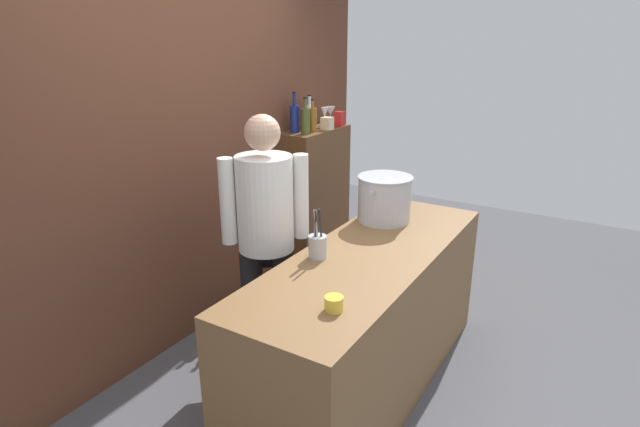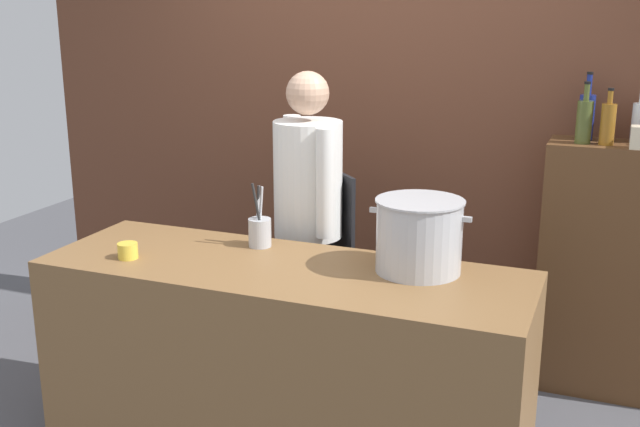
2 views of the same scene
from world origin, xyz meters
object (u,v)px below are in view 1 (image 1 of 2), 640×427
stockpot_large (385,199)px  wine_bottle_amber (313,119)px  utensil_crock (318,245)px  wine_bottle_olive (305,120)px  wine_bottle_cobalt (295,118)px  wine_glass_tall (325,113)px  wine_glass_wide (330,112)px  spice_tin_red (339,119)px  butter_jar (334,304)px  chef (266,229)px  spice_tin_cream (327,123)px  wine_bottle_clear (310,116)px

stockpot_large → wine_bottle_amber: (0.66, 0.98, 0.36)m
utensil_crock → wine_bottle_olive: wine_bottle_olive is taller
wine_bottle_cobalt → wine_glass_tall: 0.40m
wine_bottle_cobalt → wine_bottle_amber: (0.11, -0.11, -0.02)m
stockpot_large → wine_bottle_cobalt: bearing=62.9°
wine_bottle_cobalt → wine_glass_wide: (0.52, -0.04, -0.01)m
utensil_crock → spice_tin_red: 2.03m
butter_jar → spice_tin_red: size_ratio=0.69×
butter_jar → wine_bottle_olive: bearing=36.0°
chef → stockpot_large: 0.84m
chef → spice_tin_cream: (1.50, 0.45, 0.40)m
wine_bottle_clear → spice_tin_cream: bearing=-87.5°
wine_glass_tall → spice_tin_cream: wine_glass_tall is taller
wine_bottle_olive → wine_glass_wide: size_ratio=1.88×
butter_jar → wine_bottle_cobalt: size_ratio=0.26×
spice_tin_red → wine_bottle_olive: bearing=173.6°
wine_glass_tall → spice_tin_red: 0.14m
wine_bottle_cobalt → wine_bottle_amber: bearing=-46.4°
utensil_crock → spice_tin_red: spice_tin_red is taller
wine_bottle_olive → utensil_crock: bearing=-145.0°
stockpot_large → utensil_crock: (-0.76, 0.06, -0.08)m
butter_jar → chef: bearing=55.8°
butter_jar → spice_tin_cream: 2.41m
wine_bottle_olive → wine_glass_tall: (0.40, 0.05, 0.00)m
chef → butter_jar: size_ratio=18.86×
utensil_crock → spice_tin_red: size_ratio=2.33×
butter_jar → spice_tin_red: spice_tin_red is taller
wine_bottle_olive → spice_tin_cream: bearing=-12.1°
butter_jar → wine_bottle_olive: wine_bottle_olive is taller
chef → wine_bottle_olive: bearing=-112.0°
stockpot_large → wine_bottle_amber: 1.23m
chef → butter_jar: chef is taller
wine_bottle_cobalt → spice_tin_cream: bearing=-32.7°
wine_bottle_cobalt → wine_glass_tall: bearing=-8.2°
wine_bottle_amber → spice_tin_red: bearing=-7.9°
butter_jar → spice_tin_cream: size_ratio=0.83×
wine_glass_tall → wine_glass_wide: (0.12, 0.01, -0.00)m
wine_bottle_cobalt → butter_jar: bearing=-141.8°
utensil_crock → wine_glass_tall: 2.01m
wine_glass_wide → spice_tin_red: size_ratio=1.24×
chef → utensil_crock: 0.42m
chef → spice_tin_red: (1.72, 0.45, 0.41)m
wine_bottle_olive → wine_glass_tall: 0.40m
utensil_crock → wine_bottle_clear: size_ratio=1.04×
wine_bottle_clear → spice_tin_red: (0.23, -0.17, -0.04)m
stockpot_large → spice_tin_red: size_ratio=3.30×
stockpot_large → wine_bottle_clear: (0.80, 1.10, 0.36)m
butter_jar → wine_bottle_olive: size_ratio=0.29×
stockpot_large → wine_bottle_amber: wine_bottle_amber is taller
wine_bottle_clear → wine_bottle_cobalt: size_ratio=0.86×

